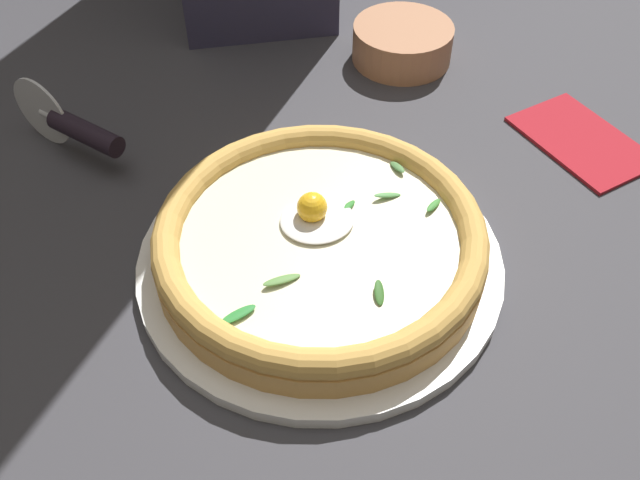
{
  "coord_description": "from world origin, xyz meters",
  "views": [
    {
      "loc": [
        -0.09,
        -0.42,
        0.46
      ],
      "look_at": [
        0.02,
        -0.03,
        0.03
      ],
      "focal_mm": 38.91,
      "sensor_mm": 36.0,
      "label": 1
    }
  ],
  "objects_px": {
    "side_bowl": "(402,43)",
    "pizza_cutter": "(72,126)",
    "pizza": "(320,240)",
    "folded_napkin": "(582,139)"
  },
  "relations": [
    {
      "from": "side_bowl",
      "to": "pizza",
      "type": "bearing_deg",
      "value": -122.6
    },
    {
      "from": "side_bowl",
      "to": "pizza_cutter",
      "type": "height_order",
      "value": "pizza_cutter"
    },
    {
      "from": "pizza",
      "to": "folded_napkin",
      "type": "relative_size",
      "value": 2.02
    },
    {
      "from": "pizza_cutter",
      "to": "side_bowl",
      "type": "bearing_deg",
      "value": 11.57
    },
    {
      "from": "pizza",
      "to": "folded_napkin",
      "type": "distance_m",
      "value": 0.32
    },
    {
      "from": "pizza",
      "to": "pizza_cutter",
      "type": "height_order",
      "value": "pizza_cutter"
    },
    {
      "from": "pizza",
      "to": "pizza_cutter",
      "type": "bearing_deg",
      "value": 132.45
    },
    {
      "from": "pizza",
      "to": "side_bowl",
      "type": "xyz_separation_m",
      "value": [
        0.19,
        0.29,
        -0.01
      ]
    },
    {
      "from": "folded_napkin",
      "to": "pizza",
      "type": "bearing_deg",
      "value": -164.19
    },
    {
      "from": "side_bowl",
      "to": "folded_napkin",
      "type": "distance_m",
      "value": 0.24
    }
  ]
}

